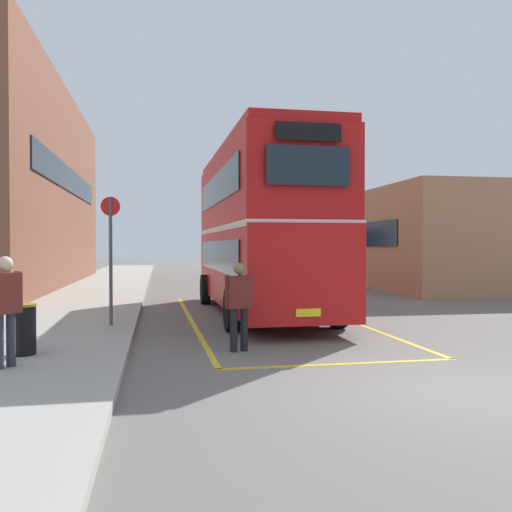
{
  "coord_description": "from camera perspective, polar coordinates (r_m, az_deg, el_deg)",
  "views": [
    {
      "loc": [
        -3.95,
        -6.92,
        1.99
      ],
      "look_at": [
        -0.75,
        11.31,
        1.63
      ],
      "focal_mm": 38.76,
      "sensor_mm": 36.0,
      "label": 1
    }
  ],
  "objects": [
    {
      "name": "depot_building_right",
      "position": [
        30.39,
        16.05,
        1.59
      ],
      "size": [
        7.82,
        17.11,
        4.54
      ],
      "color": "#AD7A56",
      "rests_on": "ground"
    },
    {
      "name": "pedestrian_waiting_near",
      "position": [
        9.17,
        -24.51,
        -4.47
      ],
      "size": [
        0.46,
        0.52,
        1.69
      ],
      "color": "#2D2D38",
      "rests_on": "sidewalk_left"
    },
    {
      "name": "bus_stop_sign",
      "position": [
        13.17,
        -14.77,
        0.72
      ],
      "size": [
        0.44,
        0.13,
        2.97
      ],
      "color": "#4C4C51",
      "rests_on": "sidewalk_left"
    },
    {
      "name": "pedestrian_boarding",
      "position": [
        10.39,
        -1.77,
        -4.59
      ],
      "size": [
        0.55,
        0.33,
        1.67
      ],
      "color": "black",
      "rests_on": "ground"
    },
    {
      "name": "bay_marking_yellow",
      "position": [
        14.27,
        1.86,
        -6.9
      ],
      "size": [
        4.42,
        11.94,
        0.01
      ],
      "color": "gold",
      "rests_on": "ground"
    },
    {
      "name": "double_decker_bus",
      "position": [
        15.98,
        0.43,
        2.97
      ],
      "size": [
        2.98,
        9.92,
        4.75
      ],
      "color": "black",
      "rests_on": "ground"
    },
    {
      "name": "single_deck_bus",
      "position": [
        36.16,
        1.39,
        0.55
      ],
      "size": [
        3.21,
        9.73,
        3.02
      ],
      "color": "black",
      "rests_on": "ground"
    },
    {
      "name": "ground_plane",
      "position": [
        21.77,
        0.53,
        -4.14
      ],
      "size": [
        135.6,
        135.6,
        0.0
      ],
      "primitive_type": "plane",
      "color": "#66605B"
    },
    {
      "name": "litter_bin",
      "position": [
        10.2,
        -22.9,
        -6.98
      ],
      "size": [
        0.44,
        0.44,
        0.86
      ],
      "color": "black",
      "rests_on": "sidewalk_left"
    },
    {
      "name": "sidewalk_left",
      "position": [
        23.93,
        -16.08,
        -3.54
      ],
      "size": [
        4.0,
        57.6,
        0.14
      ],
      "primitive_type": "cube",
      "color": "#A39E93",
      "rests_on": "ground"
    }
  ]
}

